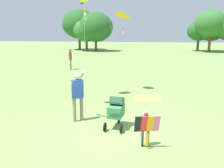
% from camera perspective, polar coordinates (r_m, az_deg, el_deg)
% --- Properties ---
extents(ground_plane, '(120.00, 120.00, 0.00)m').
position_cam_1_polar(ground_plane, '(7.78, 1.39, -11.14)').
color(ground_plane, '#75994C').
extents(treeline_distant, '(29.98, 6.99, 6.30)m').
position_cam_1_polar(treeline_distant, '(38.05, 9.43, 12.76)').
color(treeline_distant, brown).
rests_on(treeline_distant, ground).
extents(child_with_butterfly_kite, '(0.68, 0.42, 1.00)m').
position_cam_1_polar(child_with_butterfly_kite, '(6.78, 7.72, -9.31)').
color(child_with_butterfly_kite, '#33384C').
rests_on(child_with_butterfly_kite, ground).
extents(person_adult_flyer, '(0.52, 0.67, 1.76)m').
position_cam_1_polar(person_adult_flyer, '(8.56, -7.86, -1.89)').
color(person_adult_flyer, '#7F705B').
rests_on(person_adult_flyer, ground).
extents(stroller, '(0.60, 1.11, 1.03)m').
position_cam_1_polar(stroller, '(8.02, 0.96, -5.78)').
color(stroller, black).
rests_on(stroller, ground).
extents(kite_orange_delta, '(0.99, 1.58, 3.96)m').
position_cam_1_polar(kite_orange_delta, '(12.52, 2.41, 15.27)').
color(kite_orange_delta, '#F4A319').
rests_on(kite_orange_delta, ground).
extents(person_sitting_far, '(0.29, 0.52, 1.65)m').
position_cam_1_polar(person_sitting_far, '(20.16, -9.45, 6.00)').
color(person_sitting_far, '#7F705B').
rests_on(person_sitting_far, ground).
extents(picnic_blanket, '(1.24, 1.28, 0.02)m').
position_cam_1_polar(picnic_blanket, '(11.69, 8.11, -3.19)').
color(picnic_blanket, gold).
rests_on(picnic_blanket, ground).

